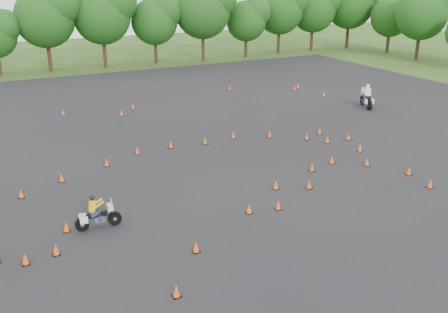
% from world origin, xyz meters
% --- Properties ---
extents(ground, '(140.00, 140.00, 0.00)m').
position_xyz_m(ground, '(0.00, 0.00, 0.00)').
color(ground, '#2D5119').
rests_on(ground, ground).
extents(asphalt_pad, '(62.00, 62.00, 0.00)m').
position_xyz_m(asphalt_pad, '(0.00, 6.00, 0.01)').
color(asphalt_pad, black).
rests_on(asphalt_pad, ground).
extents(treeline, '(86.96, 32.65, 10.88)m').
position_xyz_m(treeline, '(4.25, 34.89, 4.68)').
color(treeline, '#1A4814').
rests_on(treeline, ground).
extents(traffic_cones, '(36.14, 33.42, 0.45)m').
position_xyz_m(traffic_cones, '(0.15, 5.78, 0.23)').
color(traffic_cones, '#FF540A').
rests_on(traffic_cones, asphalt_pad).
extents(rider_yellow, '(2.04, 0.73, 1.55)m').
position_xyz_m(rider_yellow, '(-7.51, 1.31, 0.78)').
color(rider_yellow, yellow).
rests_on(rider_yellow, ground).
extents(rider_white, '(1.74, 2.63, 1.96)m').
position_xyz_m(rider_white, '(17.35, 12.16, 0.98)').
color(rider_white, silver).
rests_on(rider_white, ground).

